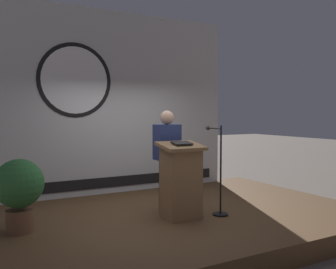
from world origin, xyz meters
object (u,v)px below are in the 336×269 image
at_px(podium, 181,181).
at_px(potted_plant, 19,188).
at_px(microphone_stand, 219,184).
at_px(speaker_person, 167,160).

height_order(podium, potted_plant, podium).
bearing_deg(microphone_stand, potted_plant, 168.24).
distance_m(podium, microphone_stand, 0.63).
distance_m(podium, potted_plant, 2.25).
bearing_deg(potted_plant, microphone_stand, -11.76).
bearing_deg(potted_plant, speaker_person, -0.12).
bearing_deg(speaker_person, microphone_stand, -44.43).
bearing_deg(podium, potted_plant, 167.55).
bearing_deg(speaker_person, potted_plant, 179.88).
xyz_separation_m(podium, speaker_person, (0.03, 0.48, 0.25)).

